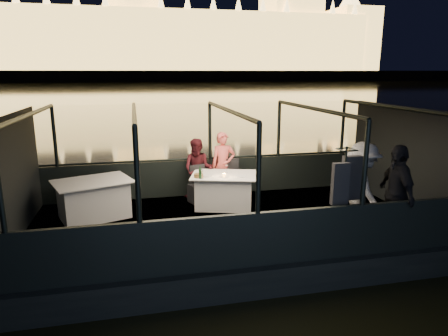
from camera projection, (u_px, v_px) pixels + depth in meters
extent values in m
plane|color=black|center=(142.00, 89.00, 84.32)|extent=(500.00, 500.00, 0.00)
cube|color=black|center=(228.00, 244.00, 8.43)|extent=(8.60, 4.40, 1.00)
cube|color=black|center=(228.00, 222.00, 8.32)|extent=(8.00, 4.00, 0.04)
cube|color=black|center=(210.00, 177.00, 10.10)|extent=(8.00, 0.08, 0.90)
cube|color=black|center=(257.00, 240.00, 6.31)|extent=(8.00, 0.08, 0.90)
cube|color=#423D33|center=(136.00, 77.00, 207.40)|extent=(400.00, 140.00, 6.00)
cube|color=white|center=(224.00, 191.00, 9.14)|extent=(1.69, 1.42, 0.77)
cube|color=silver|center=(94.00, 200.00, 8.45)|extent=(1.82, 1.57, 0.82)
cube|color=black|center=(198.00, 184.00, 9.44)|extent=(0.52, 0.52, 0.87)
cube|color=black|center=(231.00, 182.00, 9.61)|extent=(0.50, 0.50, 0.97)
imported|color=#E05A51|center=(223.00, 168.00, 9.76)|extent=(0.59, 0.40, 1.62)
imported|color=#431219|center=(198.00, 169.00, 9.63)|extent=(0.88, 0.80, 1.49)
imported|color=silver|center=(361.00, 191.00, 7.52)|extent=(0.69, 1.17, 1.78)
imported|color=black|center=(395.00, 197.00, 7.16)|extent=(0.56, 1.11, 1.81)
cylinder|color=#153C1C|center=(200.00, 172.00, 8.67)|extent=(0.06, 0.06, 0.28)
cylinder|color=brown|center=(199.00, 176.00, 8.80)|extent=(0.25, 0.25, 0.08)
cylinder|color=#F79F3D|center=(224.00, 175.00, 8.84)|extent=(0.06, 0.06, 0.08)
cylinder|color=silver|center=(240.00, 176.00, 8.87)|extent=(0.28, 0.28, 0.02)
cylinder|color=silver|center=(208.00, 176.00, 8.91)|extent=(0.25, 0.25, 0.02)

